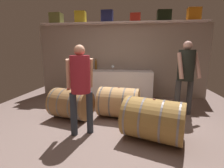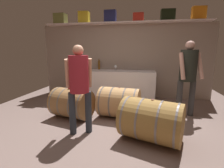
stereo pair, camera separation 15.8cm
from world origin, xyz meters
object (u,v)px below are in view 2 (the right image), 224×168
(wine_glass, at_px, (116,67))
(tasting_cup, at_px, (69,88))
(toolcase_navy, at_px, (110,17))
(work_cabinet, at_px, (121,85))
(toolcase_orange, at_px, (199,13))
(wine_barrel_far, at_px, (119,102))
(toolcase_yellow, at_px, (84,18))
(wine_barrel_flank, at_px, (151,120))
(toolcase_olive, at_px, (61,19))
(visitor_tasting, at_px, (79,81))
(wine_bottle_amber, at_px, (99,65))
(wine_barrel_near, at_px, (72,103))
(toolcase_black, at_px, (168,15))
(winemaker_pouring, at_px, (188,71))
(toolcase_red, at_px, (138,18))

(wine_glass, height_order, tasting_cup, wine_glass)
(toolcase_navy, xyz_separation_m, work_cabinet, (0.35, -0.23, -1.94))
(wine_glass, bearing_deg, toolcase_navy, 149.66)
(toolcase_orange, height_order, work_cabinet, toolcase_orange)
(toolcase_orange, xyz_separation_m, wine_barrel_far, (-1.86, -1.59, -2.04))
(toolcase_navy, xyz_separation_m, toolcase_orange, (2.36, 0.00, -0.00))
(toolcase_yellow, relative_size, wine_barrel_flank, 0.30)
(toolcase_olive, bearing_deg, toolcase_orange, -0.26)
(visitor_tasting, bearing_deg, wine_bottle_amber, 72.61)
(toolcase_navy, relative_size, wine_barrel_near, 0.36)
(wine_barrel_far, bearing_deg, wine_barrel_near, -161.59)
(work_cabinet, relative_size, visitor_tasting, 1.30)
(toolcase_orange, height_order, wine_bottle_amber, toolcase_orange)
(wine_glass, bearing_deg, toolcase_black, 4.26)
(work_cabinet, xyz_separation_m, winemaker_pouring, (1.55, -1.05, 0.56))
(toolcase_olive, bearing_deg, toolcase_black, -0.26)
(toolcase_black, bearing_deg, toolcase_orange, -3.71)
(toolcase_olive, xyz_separation_m, toolcase_red, (2.33, 0.00, -0.04))
(wine_bottle_amber, bearing_deg, toolcase_olive, -179.37)
(work_cabinet, relative_size, wine_barrel_far, 2.12)
(toolcase_olive, height_order, tasting_cup, toolcase_olive)
(toolcase_orange, bearing_deg, toolcase_navy, 177.50)
(wine_bottle_amber, distance_m, wine_barrel_near, 1.91)
(toolcase_yellow, relative_size, toolcase_navy, 0.97)
(wine_barrel_near, height_order, wine_barrel_flank, wine_barrel_flank)
(tasting_cup, distance_m, visitor_tasting, 0.83)
(toolcase_black, relative_size, wine_barrel_near, 0.39)
(wine_barrel_flank, bearing_deg, work_cabinet, 128.12)
(work_cabinet, xyz_separation_m, wine_barrel_near, (-0.84, -1.54, -0.11))
(toolcase_navy, distance_m, toolcase_red, 0.80)
(wine_barrel_near, xyz_separation_m, visitor_tasting, (0.43, -0.63, 0.61))
(toolcase_orange, distance_m, work_cabinet, 2.81)
(winemaker_pouring, bearing_deg, tasting_cup, -6.07)
(toolcase_navy, relative_size, visitor_tasting, 0.23)
(wine_barrel_far, relative_size, wine_barrel_flank, 0.85)
(toolcase_red, bearing_deg, visitor_tasting, -107.55)
(toolcase_navy, distance_m, visitor_tasting, 2.81)
(toolcase_navy, distance_m, toolcase_orange, 2.36)
(wine_barrel_far, bearing_deg, visitor_tasting, -116.48)
(toolcase_olive, height_order, toolcase_black, toolcase_olive)
(toolcase_orange, relative_size, wine_glass, 2.20)
(toolcase_navy, bearing_deg, toolcase_red, 0.66)
(wine_barrel_flank, bearing_deg, winemaker_pouring, 75.07)
(wine_barrel_flank, distance_m, tasting_cup, 1.81)
(wine_glass, distance_m, tasting_cup, 1.84)
(tasting_cup, bearing_deg, wine_barrel_near, 0.00)
(wine_barrel_far, distance_m, visitor_tasting, 1.15)
(wine_bottle_amber, relative_size, wine_glass, 2.12)
(toolcase_navy, relative_size, work_cabinet, 0.17)
(toolcase_red, bearing_deg, winemaker_pouring, -47.44)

